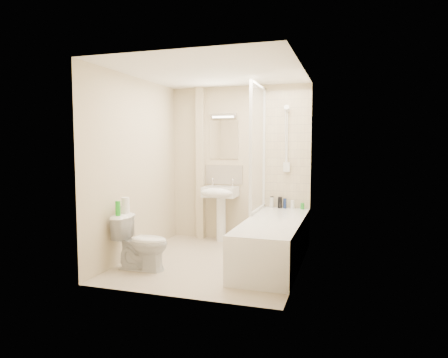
% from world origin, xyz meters
% --- Properties ---
extents(floor, '(2.50, 2.50, 0.00)m').
position_xyz_m(floor, '(0.00, 0.00, 0.00)').
color(floor, beige).
rests_on(floor, ground).
extents(wall_back, '(2.20, 0.02, 2.40)m').
position_xyz_m(wall_back, '(0.00, 1.25, 1.20)').
color(wall_back, beige).
rests_on(wall_back, ground).
extents(wall_left, '(0.02, 2.50, 2.40)m').
position_xyz_m(wall_left, '(-1.10, 0.00, 1.20)').
color(wall_left, beige).
rests_on(wall_left, ground).
extents(wall_right, '(0.02, 2.50, 2.40)m').
position_xyz_m(wall_right, '(1.10, 0.00, 1.20)').
color(wall_right, beige).
rests_on(wall_right, ground).
extents(ceiling, '(2.20, 2.50, 0.02)m').
position_xyz_m(ceiling, '(0.00, 0.00, 2.40)').
color(ceiling, white).
rests_on(ceiling, wall_back).
extents(tile_back, '(0.70, 0.01, 1.75)m').
position_xyz_m(tile_back, '(0.75, 1.24, 1.42)').
color(tile_back, beige).
rests_on(tile_back, wall_back).
extents(tile_right, '(0.01, 2.10, 1.75)m').
position_xyz_m(tile_right, '(1.09, 0.20, 1.42)').
color(tile_right, beige).
rests_on(tile_right, wall_right).
extents(pipe_boxing, '(0.12, 0.12, 2.40)m').
position_xyz_m(pipe_boxing, '(-0.62, 1.19, 1.20)').
color(pipe_boxing, beige).
rests_on(pipe_boxing, ground).
extents(splashback, '(0.60, 0.02, 0.30)m').
position_xyz_m(splashback, '(-0.24, 1.24, 1.03)').
color(splashback, beige).
rests_on(splashback, wall_back).
extents(mirror, '(0.46, 0.01, 0.60)m').
position_xyz_m(mirror, '(-0.24, 1.24, 1.58)').
color(mirror, white).
rests_on(mirror, wall_back).
extents(strip_light, '(0.42, 0.07, 0.07)m').
position_xyz_m(strip_light, '(-0.24, 1.22, 1.95)').
color(strip_light, silver).
rests_on(strip_light, wall_back).
extents(bathtub, '(0.70, 2.10, 0.55)m').
position_xyz_m(bathtub, '(0.75, 0.20, 0.29)').
color(bathtub, white).
rests_on(bathtub, ground).
extents(shower_screen, '(0.04, 0.92, 1.80)m').
position_xyz_m(shower_screen, '(0.40, 0.80, 1.45)').
color(shower_screen, white).
rests_on(shower_screen, bathtub).
extents(shower_fixture, '(0.10, 0.16, 0.99)m').
position_xyz_m(shower_fixture, '(0.75, 1.19, 1.55)').
color(shower_fixture, white).
rests_on(shower_fixture, wall_back).
extents(pedestal_sink, '(0.51, 0.47, 0.98)m').
position_xyz_m(pedestal_sink, '(-0.24, 1.01, 0.69)').
color(pedestal_sink, white).
rests_on(pedestal_sink, ground).
extents(bottle_black_a, '(0.05, 0.05, 0.17)m').
position_xyz_m(bottle_black_a, '(0.54, 1.16, 0.64)').
color(bottle_black_a, black).
rests_on(bottle_black_a, bathtub).
extents(bottle_white_a, '(0.06, 0.06, 0.16)m').
position_xyz_m(bottle_white_a, '(0.54, 1.16, 0.63)').
color(bottle_white_a, silver).
rests_on(bottle_white_a, bathtub).
extents(bottle_black_b, '(0.07, 0.07, 0.17)m').
position_xyz_m(bottle_black_b, '(0.66, 1.16, 0.64)').
color(bottle_black_b, black).
rests_on(bottle_black_b, bathtub).
extents(bottle_blue, '(0.05, 0.05, 0.15)m').
position_xyz_m(bottle_blue, '(0.74, 1.16, 0.62)').
color(bottle_blue, navy).
rests_on(bottle_blue, bathtub).
extents(bottle_white_b, '(0.06, 0.06, 0.13)m').
position_xyz_m(bottle_white_b, '(0.85, 1.16, 0.61)').
color(bottle_white_b, white).
rests_on(bottle_white_b, bathtub).
extents(bottle_green, '(0.06, 0.06, 0.09)m').
position_xyz_m(bottle_green, '(1.00, 1.16, 0.60)').
color(bottle_green, green).
rests_on(bottle_green, bathtub).
extents(toilet, '(0.41, 0.67, 0.66)m').
position_xyz_m(toilet, '(-0.72, -0.55, 0.33)').
color(toilet, white).
rests_on(toilet, ground).
extents(toilet_roll_lower, '(0.11, 0.11, 0.10)m').
position_xyz_m(toilet_roll_lower, '(-0.98, -0.48, 0.71)').
color(toilet_roll_lower, white).
rests_on(toilet_roll_lower, toilet).
extents(toilet_roll_upper, '(0.10, 0.10, 0.10)m').
position_xyz_m(toilet_roll_upper, '(-0.97, -0.49, 0.81)').
color(toilet_roll_upper, white).
rests_on(toilet_roll_upper, toilet_roll_lower).
extents(green_bottle, '(0.06, 0.06, 0.18)m').
position_xyz_m(green_bottle, '(-0.97, -0.67, 0.75)').
color(green_bottle, green).
rests_on(green_bottle, toilet).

